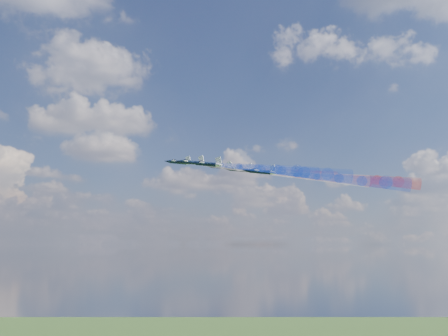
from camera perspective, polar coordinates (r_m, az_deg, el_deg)
name	(u,v)px	position (r m, az deg, el deg)	size (l,w,h in m)	color
jet_lead	(179,162)	(181.50, -5.15, 0.65)	(9.42, 11.77, 3.14)	black
trail_lead	(239,167)	(169.06, 1.68, 0.06)	(3.92, 38.33, 3.92)	white
jet_inner_left	(191,162)	(166.59, -3.77, 0.64)	(9.42, 11.77, 3.14)	black
trail_inner_left	(258,168)	(154.79, 3.81, -0.01)	(3.92, 38.33, 3.92)	blue
jet_inner_right	(220,167)	(184.50, -0.49, 0.13)	(9.42, 11.77, 3.14)	black
trail_inner_right	(281,172)	(173.86, 6.50, -0.49)	(3.92, 38.33, 3.92)	red
jet_outer_left	(207,164)	(150.96, -1.96, 0.46)	(9.42, 11.77, 3.14)	black
trail_outer_left	(282,170)	(140.04, 6.60, -0.28)	(3.92, 38.33, 3.92)	blue
jet_center_third	(239,170)	(170.81, 1.67, -0.19)	(9.42, 11.77, 3.14)	black
trail_center_third	(307,176)	(161.14, 9.37, -0.87)	(3.92, 38.33, 3.92)	white
jet_outer_right	(267,172)	(188.85, 4.85, -0.50)	(9.42, 11.77, 3.14)	black
trail_outer_right	(330,178)	(180.32, 11.92, -1.12)	(3.92, 38.33, 3.92)	red
jet_rear_left	(260,172)	(154.13, 4.13, -0.42)	(9.42, 11.77, 3.14)	black
trail_rear_left	(339,179)	(145.63, 12.84, -1.19)	(3.92, 38.33, 3.92)	blue
jet_rear_right	(285,172)	(172.97, 6.89, -0.47)	(9.42, 11.77, 3.14)	black
trail_rear_right	(357,178)	(165.41, 14.72, -1.15)	(3.92, 38.33, 3.92)	red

